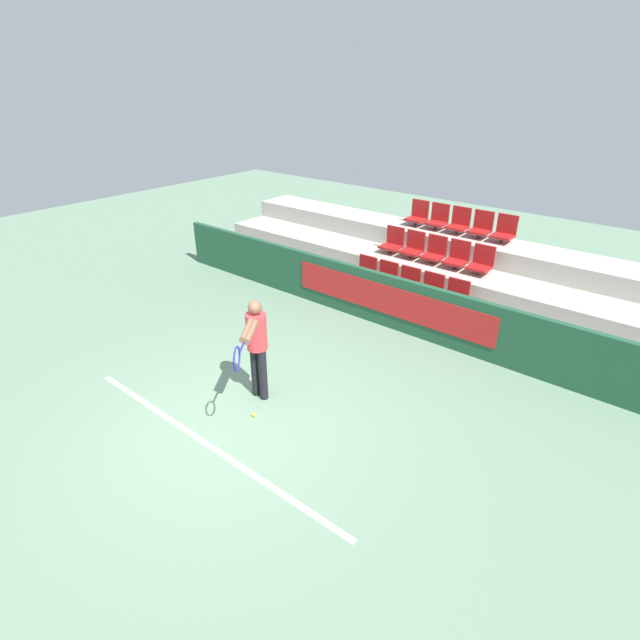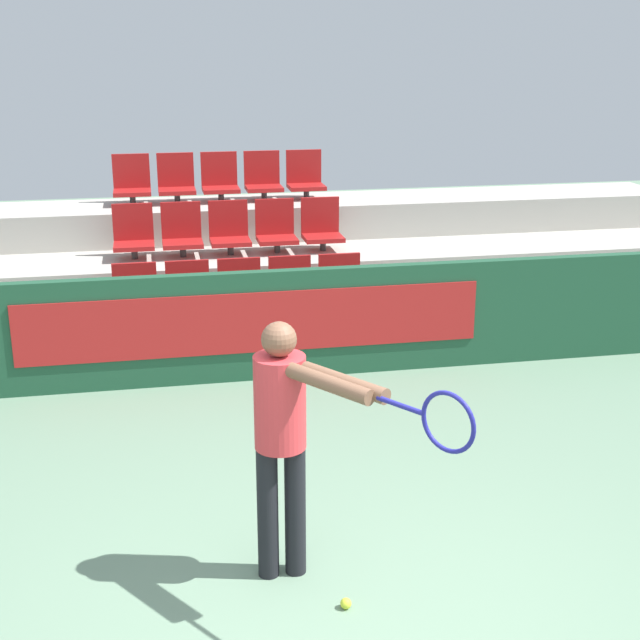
{
  "view_description": "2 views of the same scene",
  "coord_description": "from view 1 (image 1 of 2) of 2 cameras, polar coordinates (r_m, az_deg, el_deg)",
  "views": [
    {
      "loc": [
        4.68,
        -3.59,
        4.6
      ],
      "look_at": [
        0.08,
        1.98,
        0.99
      ],
      "focal_mm": 28.0,
      "sensor_mm": 36.0,
      "label": 1
    },
    {
      "loc": [
        -0.89,
        -3.94,
        3.19
      ],
      "look_at": [
        0.33,
        2.3,
        1.17
      ],
      "focal_mm": 50.0,
      "sensor_mm": 36.0,
      "label": 2
    }
  ],
  "objects": [
    {
      "name": "ground_plane",
      "position": [
        7.48,
        -10.4,
        -11.91
      ],
      "size": [
        30.0,
        30.0,
        0.0
      ],
      "primitive_type": "plane",
      "color": "slate"
    },
    {
      "name": "stadium_chair_1",
      "position": [
        10.73,
        7.53,
        4.81
      ],
      "size": [
        0.45,
        0.41,
        0.59
      ],
      "color": "#333333",
      "rests_on": "bleacher_tier_front"
    },
    {
      "name": "tennis_ball",
      "position": [
        7.59,
        -7.53,
        -10.68
      ],
      "size": [
        0.07,
        0.07,
        0.07
      ],
      "color": "#CCDB33",
      "rests_on": "ground"
    },
    {
      "name": "stadium_chair_12",
      "position": [
        12.05,
        15.58,
        10.69
      ],
      "size": [
        0.45,
        0.41,
        0.59
      ],
      "color": "#333333",
      "rests_on": "bleacher_tier_back"
    },
    {
      "name": "bleacher_tier_back",
      "position": [
        12.18,
        14.81,
        6.63
      ],
      "size": [
        11.52,
        1.07,
        1.25
      ],
      "color": "#ADA89E",
      "rests_on": "ground"
    },
    {
      "name": "stadium_chair_9",
      "position": [
        10.83,
        17.96,
        6.29
      ],
      "size": [
        0.45,
        0.41,
        0.59
      ],
      "color": "#333333",
      "rests_on": "bleacher_tier_middle"
    },
    {
      "name": "stadium_chair_11",
      "position": [
        12.26,
        13.31,
        11.22
      ],
      "size": [
        0.45,
        0.41,
        0.59
      ],
      "color": "#333333",
      "rests_on": "bleacher_tier_back"
    },
    {
      "name": "court_baseline",
      "position": [
        7.27,
        -13.08,
        -13.44
      ],
      "size": [
        5.14,
        0.08,
        0.01
      ],
      "color": "white",
      "rests_on": "ground"
    },
    {
      "name": "bleacher_tier_front",
      "position": [
        10.55,
        9.42,
        1.59
      ],
      "size": [
        11.52,
        1.07,
        0.42
      ],
      "color": "#ADA89E",
      "rests_on": "ground"
    },
    {
      "name": "stadium_chair_2",
      "position": [
        10.48,
        9.98,
        4.09
      ],
      "size": [
        0.45,
        0.41,
        0.59
      ],
      "color": "#333333",
      "rests_on": "bleacher_tier_front"
    },
    {
      "name": "stadium_chair_4",
      "position": [
        10.05,
        15.22,
        2.53
      ],
      "size": [
        0.45,
        0.41,
        0.59
      ],
      "color": "#333333",
      "rests_on": "bleacher_tier_front"
    },
    {
      "name": "stadium_chair_5",
      "position": [
        11.71,
        8.31,
        8.81
      ],
      "size": [
        0.45,
        0.41,
        0.59
      ],
      "color": "#333333",
      "rests_on": "bleacher_tier_middle"
    },
    {
      "name": "tennis_player",
      "position": [
        7.43,
        -7.32,
        -2.51
      ],
      "size": [
        0.94,
        1.27,
        1.64
      ],
      "rotation": [
        0.0,
        0.0,
        0.61
      ],
      "color": "black",
      "rests_on": "ground"
    },
    {
      "name": "stadium_chair_6",
      "position": [
        11.46,
        10.59,
        8.24
      ],
      "size": [
        0.45,
        0.41,
        0.59
      ],
      "color": "#333333",
      "rests_on": "bleacher_tier_middle"
    },
    {
      "name": "stadium_chair_13",
      "position": [
        11.85,
        17.93,
        10.12
      ],
      "size": [
        0.45,
        0.41,
        0.59
      ],
      "color": "#333333",
      "rests_on": "bleacher_tier_back"
    },
    {
      "name": "barrier_wall",
      "position": [
        9.93,
        7.73,
        2.17
      ],
      "size": [
        11.92,
        0.14,
        1.08
      ],
      "color": "#1E4C33",
      "rests_on": "ground"
    },
    {
      "name": "stadium_chair_14",
      "position": [
        11.67,
        20.34,
        9.52
      ],
      "size": [
        0.45,
        0.41,
        0.59
      ],
      "color": "#333333",
      "rests_on": "bleacher_tier_back"
    },
    {
      "name": "stadium_chair_3",
      "position": [
        10.25,
        12.55,
        3.33
      ],
      "size": [
        0.45,
        0.41,
        0.59
      ],
      "color": "#333333",
      "rests_on": "bleacher_tier_front"
    },
    {
      "name": "stadium_chair_7",
      "position": [
        11.23,
        12.96,
        7.63
      ],
      "size": [
        0.45,
        0.41,
        0.59
      ],
      "color": "#333333",
      "rests_on": "bleacher_tier_middle"
    },
    {
      "name": "stadium_chair_10",
      "position": [
        12.5,
        11.1,
        11.71
      ],
      "size": [
        0.45,
        0.41,
        0.59
      ],
      "color": "#333333",
      "rests_on": "bleacher_tier_back"
    },
    {
      "name": "bleacher_tier_middle",
      "position": [
        11.34,
        12.3,
        4.29
      ],
      "size": [
        11.52,
        1.07,
        0.83
      ],
      "color": "#ADA89E",
      "rests_on": "ground"
    },
    {
      "name": "stadium_chair_0",
      "position": [
        11.0,
        5.18,
        5.48
      ],
      "size": [
        0.45,
        0.41,
        0.59
      ],
      "color": "#333333",
      "rests_on": "bleacher_tier_front"
    },
    {
      "name": "stadium_chair_8",
      "position": [
        11.02,
        15.41,
        6.98
      ],
      "size": [
        0.45,
        0.41,
        0.59
      ],
      "color": "#333333",
      "rests_on": "bleacher_tier_middle"
    }
  ]
}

